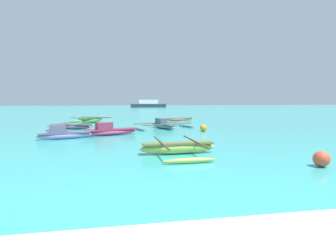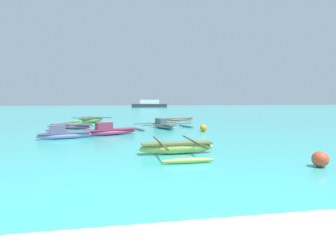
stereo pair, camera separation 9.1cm
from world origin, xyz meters
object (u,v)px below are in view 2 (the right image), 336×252
(moored_boat_4, at_px, (177,148))
(moored_boat_5, at_px, (92,120))
(moored_boat_6, at_px, (110,131))
(moored_boat_2, at_px, (163,125))
(distant_ferry, at_px, (149,104))
(moored_boat_3, at_px, (71,126))
(mooring_buoy_0, at_px, (320,159))
(moored_boat_0, at_px, (178,119))
(moored_boat_1, at_px, (63,134))
(mooring_buoy_1, at_px, (203,128))

(moored_boat_4, distance_m, moored_boat_5, 17.16)
(moored_boat_6, bearing_deg, moored_boat_2, 19.71)
(moored_boat_2, height_order, distant_ferry, distant_ferry)
(moored_boat_3, distance_m, moored_boat_4, 12.33)
(mooring_buoy_0, bearing_deg, moored_boat_3, 127.30)
(moored_boat_0, distance_m, moored_boat_5, 9.20)
(moored_boat_1, bearing_deg, mooring_buoy_0, -55.88)
(moored_boat_3, height_order, moored_boat_5, moored_boat_5)
(moored_boat_1, bearing_deg, mooring_buoy_1, -2.52)
(moored_boat_4, bearing_deg, moored_boat_1, 134.99)
(mooring_buoy_0, bearing_deg, moored_boat_2, 104.50)
(moored_boat_0, relative_size, distant_ferry, 0.33)
(moored_boat_0, xyz_separation_m, moored_boat_4, (-3.80, -17.86, 0.08))
(moored_boat_3, distance_m, distant_ferry, 66.05)
(moored_boat_1, bearing_deg, moored_boat_5, 72.43)
(moored_boat_1, xyz_separation_m, mooring_buoy_0, (9.76, -8.12, -0.02))
(moored_boat_4, height_order, mooring_buoy_0, moored_boat_4)
(moored_boat_0, bearing_deg, moored_boat_5, 173.02)
(mooring_buoy_0, xyz_separation_m, mooring_buoy_1, (-0.79, 10.29, -0.02))
(moored_boat_1, relative_size, moored_boat_5, 0.71)
(mooring_buoy_1, relative_size, distant_ferry, 0.04)
(mooring_buoy_0, bearing_deg, moored_boat_0, 91.13)
(moored_boat_3, bearing_deg, moored_boat_0, 54.34)
(moored_boat_1, xyz_separation_m, moored_boat_5, (0.28, 11.10, -0.03))
(moored_boat_1, distance_m, mooring_buoy_1, 9.23)
(moored_boat_2, relative_size, moored_boat_6, 1.44)
(moored_boat_4, height_order, mooring_buoy_1, moored_boat_4)
(mooring_buoy_0, bearing_deg, moored_boat_1, 140.25)
(moored_boat_0, xyz_separation_m, moored_boat_3, (-9.94, -7.17, 0.03))
(moored_boat_3, height_order, mooring_buoy_1, mooring_buoy_1)
(distant_ferry, bearing_deg, moored_boat_2, -94.56)
(moored_boat_0, height_order, moored_boat_6, moored_boat_6)
(moored_boat_3, relative_size, mooring_buoy_0, 8.33)
(distant_ferry, bearing_deg, moored_boat_0, -92.32)
(mooring_buoy_1, bearing_deg, moored_boat_1, -166.39)
(moored_boat_5, bearing_deg, moored_boat_3, -158.23)
(moored_boat_0, distance_m, mooring_buoy_0, 20.76)
(moored_boat_1, distance_m, moored_boat_6, 2.82)
(moored_boat_4, bearing_deg, moored_boat_6, 113.34)
(moored_boat_5, height_order, moored_boat_6, moored_boat_6)
(moored_boat_2, distance_m, mooring_buoy_0, 13.20)
(moored_boat_6, bearing_deg, mooring_buoy_0, -73.42)
(mooring_buoy_1, height_order, distant_ferry, distant_ferry)
(moored_boat_3, relative_size, moored_boat_6, 1.25)
(moored_boat_1, distance_m, moored_boat_4, 7.63)
(moored_boat_0, relative_size, mooring_buoy_0, 7.16)
(moored_boat_1, height_order, moored_boat_5, moored_boat_1)
(mooring_buoy_0, height_order, mooring_buoy_1, mooring_buoy_0)
(moored_boat_1, bearing_deg, moored_boat_0, 37.35)
(moored_boat_3, bearing_deg, moored_boat_6, -35.04)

